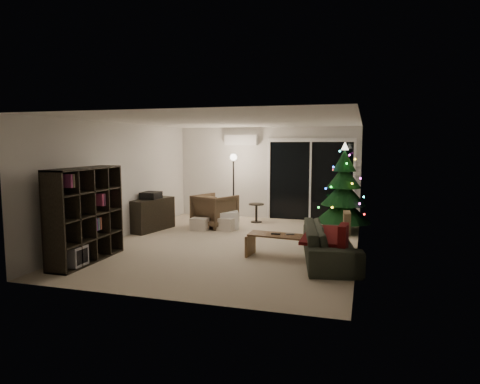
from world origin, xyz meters
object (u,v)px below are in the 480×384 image
Objects in this scene: bookshelf at (76,214)px; christmas_tree at (344,187)px; armchair at (215,210)px; media_cabinet at (151,214)px; coffee_table at (284,246)px; sofa at (330,243)px.

bookshelf is 0.79× the size of christmas_tree.
armchair is at bearing -174.34° from christmas_tree.
media_cabinet is 0.92× the size of coffee_table.
bookshelf is at bearing -154.19° from coffee_table.
bookshelf is 3.84m from armchair.
armchair is 3.23m from coffee_table.
coffee_table is at bearing 4.23° from bookshelf.
coffee_table is 0.63× the size of christmas_tree.
armchair is at bearing 45.56° from media_cabinet.
sofa is at bearing -6.82° from media_cabinet.
armchair is 3.16m from christmas_tree.
christmas_tree is at bearing 26.59° from bookshelf.
sofa is 2.77m from christmas_tree.
sofa is at bearing 164.82° from armchair.
media_cabinet is 4.58m from christmas_tree.
coffee_table is at bearing 80.22° from sofa.
christmas_tree reaches higher than armchair.
christmas_tree is at bearing 77.91° from coffee_table.
armchair is at bearing 139.08° from coffee_table.
coffee_table is (2.18, -2.37, -0.20)m from armchair.
coffee_table is (3.48, 1.22, -0.62)m from bookshelf.
bookshelf is 1.36× the size of media_cabinet.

